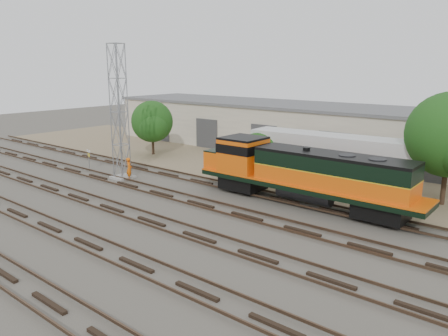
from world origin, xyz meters
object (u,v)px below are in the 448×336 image
Objects in this scene: signal_tower at (119,115)px; worker at (129,169)px; locomotive at (302,173)px; semi_trailer at (334,154)px.

worker is (0.82, 0.09, -4.49)m from signal_tower.
locomotive reaches higher than semi_trailer.
signal_tower reaches higher than locomotive.
locomotive is 1.22× the size of semi_trailer.
signal_tower reaches higher than worker.
signal_tower is 17.84m from semi_trailer.
signal_tower is 0.83× the size of semi_trailer.
semi_trailer is at bearing 94.76° from locomotive.
semi_trailer is (14.98, 9.27, -2.85)m from signal_tower.
locomotive is 1.48× the size of signal_tower.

